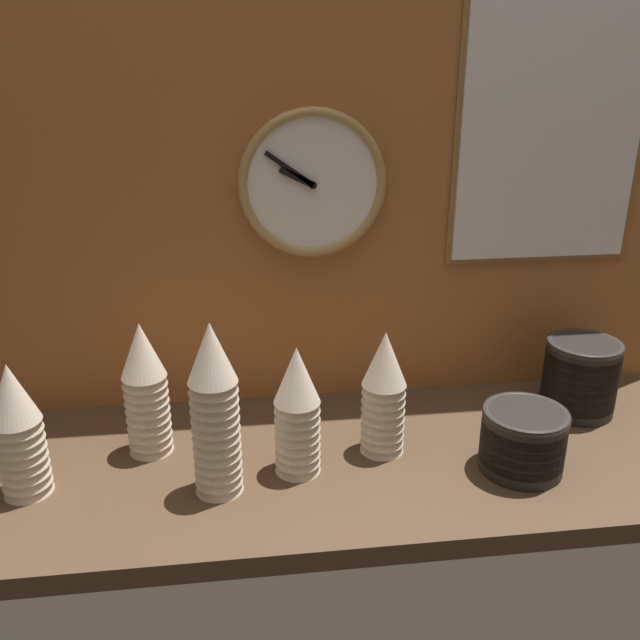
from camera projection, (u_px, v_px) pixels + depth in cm
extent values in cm
cube|color=#4C3826|center=(353.00, 460.00, 135.18)|extent=(160.00, 56.00, 4.00)
cube|color=#A3602D|center=(336.00, 163.00, 139.50)|extent=(160.00, 3.00, 105.00)
cone|color=beige|center=(218.00, 464.00, 120.91)|extent=(8.66, 8.66, 10.89)
cone|color=beige|center=(218.00, 455.00, 120.24)|extent=(8.66, 8.66, 10.89)
cone|color=beige|center=(217.00, 446.00, 119.57)|extent=(8.66, 8.66, 10.89)
cone|color=beige|center=(216.00, 437.00, 118.90)|extent=(8.66, 8.66, 10.89)
cone|color=beige|center=(216.00, 428.00, 118.23)|extent=(8.66, 8.66, 10.89)
cone|color=beige|center=(215.00, 419.00, 117.56)|extent=(8.66, 8.66, 10.89)
cone|color=beige|center=(215.00, 410.00, 116.89)|extent=(8.66, 8.66, 10.89)
cone|color=beige|center=(214.00, 401.00, 116.22)|extent=(8.66, 8.66, 10.89)
cone|color=beige|center=(213.00, 391.00, 115.55)|extent=(8.66, 8.66, 10.89)
cone|color=beige|center=(213.00, 382.00, 114.88)|extent=(8.66, 8.66, 10.89)
cone|color=beige|center=(212.00, 372.00, 114.21)|extent=(8.66, 8.66, 10.89)
cone|color=beige|center=(212.00, 362.00, 113.54)|extent=(8.66, 8.66, 10.89)
cone|color=beige|center=(211.00, 353.00, 112.87)|extent=(8.66, 8.66, 10.89)
cone|color=beige|center=(25.00, 466.00, 120.29)|extent=(8.66, 8.66, 10.89)
cone|color=beige|center=(23.00, 457.00, 119.62)|extent=(8.66, 8.66, 10.89)
cone|color=beige|center=(21.00, 448.00, 118.95)|extent=(8.66, 8.66, 10.89)
cone|color=beige|center=(20.00, 439.00, 118.28)|extent=(8.66, 8.66, 10.89)
cone|color=beige|center=(18.00, 430.00, 117.61)|extent=(8.66, 8.66, 10.89)
cone|color=beige|center=(16.00, 421.00, 116.94)|extent=(8.66, 8.66, 10.89)
cone|color=beige|center=(15.00, 412.00, 116.27)|extent=(8.66, 8.66, 10.89)
cone|color=beige|center=(13.00, 403.00, 115.60)|extent=(8.66, 8.66, 10.89)
cone|color=beige|center=(11.00, 393.00, 114.93)|extent=(8.66, 8.66, 10.89)
cone|color=beige|center=(150.00, 426.00, 133.06)|extent=(8.66, 8.66, 10.89)
cone|color=beige|center=(149.00, 418.00, 132.39)|extent=(8.66, 8.66, 10.89)
cone|color=beige|center=(148.00, 410.00, 131.72)|extent=(8.66, 8.66, 10.89)
cone|color=beige|center=(147.00, 401.00, 131.05)|extent=(8.66, 8.66, 10.89)
cone|color=beige|center=(146.00, 393.00, 130.38)|extent=(8.66, 8.66, 10.89)
cone|color=beige|center=(145.00, 385.00, 129.71)|extent=(8.66, 8.66, 10.89)
cone|color=beige|center=(144.00, 376.00, 129.04)|extent=(8.66, 8.66, 10.89)
cone|color=beige|center=(143.00, 368.00, 128.37)|extent=(8.66, 8.66, 10.89)
cone|color=beige|center=(142.00, 359.00, 127.70)|extent=(8.66, 8.66, 10.89)
cone|color=beige|center=(141.00, 350.00, 127.03)|extent=(8.66, 8.66, 10.89)
cone|color=beige|center=(383.00, 426.00, 132.89)|extent=(8.66, 8.66, 10.89)
cone|color=beige|center=(383.00, 418.00, 132.22)|extent=(8.66, 8.66, 10.89)
cone|color=beige|center=(383.00, 410.00, 131.55)|extent=(8.66, 8.66, 10.89)
cone|color=beige|center=(384.00, 402.00, 130.88)|extent=(8.66, 8.66, 10.89)
cone|color=beige|center=(384.00, 394.00, 130.21)|extent=(8.66, 8.66, 10.89)
cone|color=beige|center=(384.00, 385.00, 129.54)|extent=(8.66, 8.66, 10.89)
cone|color=beige|center=(385.00, 377.00, 128.87)|extent=(8.66, 8.66, 10.89)
cone|color=beige|center=(385.00, 368.00, 128.20)|extent=(8.66, 8.66, 10.89)
cone|color=beige|center=(385.00, 359.00, 127.53)|extent=(8.66, 8.66, 10.89)
cone|color=beige|center=(298.00, 445.00, 126.65)|extent=(8.66, 8.66, 10.89)
cone|color=beige|center=(298.00, 436.00, 125.98)|extent=(8.66, 8.66, 10.89)
cone|color=beige|center=(297.00, 428.00, 125.31)|extent=(8.66, 8.66, 10.89)
cone|color=beige|center=(297.00, 419.00, 124.64)|extent=(8.66, 8.66, 10.89)
cone|color=beige|center=(297.00, 411.00, 123.97)|extent=(8.66, 8.66, 10.89)
cone|color=beige|center=(297.00, 402.00, 123.30)|extent=(8.66, 8.66, 10.89)
cone|color=beige|center=(297.00, 393.00, 122.63)|extent=(8.66, 8.66, 10.89)
cone|color=beige|center=(297.00, 384.00, 121.96)|extent=(8.66, 8.66, 10.89)
cone|color=beige|center=(297.00, 375.00, 121.29)|extent=(8.66, 8.66, 10.89)
cylinder|color=black|center=(520.00, 459.00, 128.42)|extent=(15.72, 15.72, 4.01)
cylinder|color=black|center=(522.00, 450.00, 127.66)|extent=(15.72, 15.72, 4.01)
cylinder|color=black|center=(523.00, 440.00, 126.90)|extent=(15.72, 15.72, 4.01)
cylinder|color=black|center=(524.00, 431.00, 126.14)|extent=(15.72, 15.72, 4.01)
cylinder|color=black|center=(525.00, 421.00, 125.38)|extent=(15.72, 15.72, 4.01)
torus|color=#302D2A|center=(526.00, 414.00, 124.86)|extent=(15.90, 15.90, 1.44)
cylinder|color=black|center=(576.00, 402.00, 149.37)|extent=(15.72, 15.72, 4.01)
cylinder|color=black|center=(577.00, 393.00, 148.61)|extent=(15.72, 15.72, 4.01)
cylinder|color=black|center=(579.00, 385.00, 147.85)|extent=(15.72, 15.72, 4.01)
cylinder|color=black|center=(580.00, 377.00, 147.09)|extent=(15.72, 15.72, 4.01)
cylinder|color=black|center=(581.00, 368.00, 146.33)|extent=(15.72, 15.72, 4.01)
cylinder|color=black|center=(583.00, 359.00, 145.57)|extent=(15.72, 15.72, 4.01)
cylinder|color=black|center=(584.00, 351.00, 144.81)|extent=(15.72, 15.72, 4.01)
torus|color=#302D2A|center=(585.00, 345.00, 144.29)|extent=(15.90, 15.90, 1.44)
cylinder|color=white|center=(312.00, 184.00, 137.82)|extent=(29.59, 1.80, 29.59)
torus|color=#AD894C|center=(313.00, 185.00, 137.07)|extent=(30.39, 1.98, 30.39)
cube|color=black|center=(297.00, 177.00, 135.63)|extent=(7.21, 0.60, 4.50)
cube|color=black|center=(290.00, 169.00, 134.85)|extent=(10.01, 0.60, 7.35)
cylinder|color=black|center=(313.00, 185.00, 136.62)|extent=(1.48, 0.60, 1.48)
cube|color=olive|center=(552.00, 118.00, 139.79)|extent=(41.39, 0.60, 61.48)
cube|color=white|center=(553.00, 118.00, 139.40)|extent=(38.99, 1.20, 59.08)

